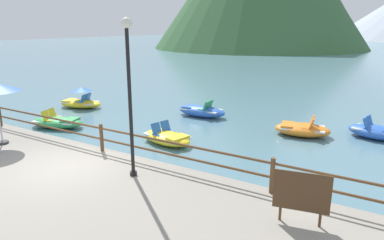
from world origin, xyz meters
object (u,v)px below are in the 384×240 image
Objects in this scene: pedal_boat_2 at (201,111)px; pedal_boat_4 at (167,137)px; lamp_post at (129,85)px; pedal_boat_1 at (80,101)px; pedal_boat_5 at (376,132)px; sign_board at (302,193)px; pedal_boat_3 at (57,122)px; pedal_boat_0 at (302,129)px.

pedal_boat_4 is at bearing -78.09° from pedal_boat_2.
pedal_boat_2 is at bearing 106.41° from lamp_post.
pedal_boat_4 is at bearing -18.13° from pedal_boat_1.
lamp_post is at bearing -68.56° from pedal_boat_4.
lamp_post is 1.85× the size of pedal_boat_5.
sign_board reaches higher than pedal_boat_4.
pedal_boat_3 is at bearing -171.98° from pedal_boat_4.
lamp_post reaches higher than sign_board.
pedal_boat_4 is 1.09× the size of pedal_boat_5.
sign_board is 15.40m from pedal_boat_1.
pedal_boat_4 is (-6.18, 3.81, -0.88)m from sign_board.
pedal_boat_5 is (2.72, 1.21, 0.01)m from pedal_boat_0.
pedal_boat_1 is (-12.16, -1.25, 0.10)m from pedal_boat_0.
lamp_post is at bearing 179.14° from sign_board.
sign_board reaches higher than pedal_boat_5.
pedal_boat_2 is 6.98m from pedal_boat_3.
sign_board is at bearing -76.38° from pedal_boat_0.
sign_board is at bearing -31.67° from pedal_boat_4.
pedal_boat_2 is at bearing -175.43° from pedal_boat_5.
sign_board is 0.43× the size of pedal_boat_3.
pedal_boat_0 is 2.97m from pedal_boat_5.
pedal_boat_1 is at bearing 145.85° from lamp_post.
pedal_boat_3 is 1.09× the size of pedal_boat_4.
pedal_boat_3 is (2.22, -3.35, -0.12)m from pedal_boat_1.
pedal_boat_2 is (-5.26, 0.58, 0.02)m from pedal_boat_0.
lamp_post is 3.65× the size of sign_board.
pedal_boat_2 reaches higher than pedal_boat_3.
pedal_boat_5 is at bearing 24.08° from pedal_boat_0.
pedal_boat_1 reaches higher than pedal_boat_5.
lamp_post is 5.07m from sign_board.
pedal_boat_0 is 5.77m from pedal_boat_4.
pedal_boat_1 is at bearing 155.52° from sign_board.
pedal_boat_1 is at bearing -174.14° from pedal_boat_0.
sign_board is at bearing -95.61° from pedal_boat_5.
pedal_boat_3 is at bearing 165.60° from sign_board.
lamp_post reaches higher than pedal_boat_1.
pedal_boat_0 is at bearing 69.23° from lamp_post.
sign_board is 7.32m from pedal_boat_4.
pedal_boat_0 is 0.90× the size of pedal_boat_3.
pedal_boat_1 reaches higher than pedal_boat_0.
sign_board is 0.51× the size of pedal_boat_5.
pedal_boat_5 reaches higher than pedal_boat_3.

